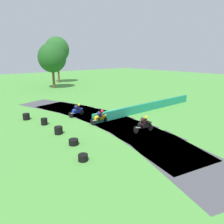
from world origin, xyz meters
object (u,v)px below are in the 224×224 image
at_px(motorcycle_lead_black, 145,124).
at_px(tire_stack_mid_b, 58,130).
at_px(tire_stack_near, 83,158).
at_px(motorcycle_chase_yellow, 100,117).
at_px(tire_stack_mid_a, 74,142).
at_px(tire_stack_extra_a, 26,117).
at_px(tire_stack_far, 44,121).
at_px(motorcycle_trailing_blue, 77,110).

height_order(motorcycle_lead_black, tire_stack_mid_b, motorcycle_lead_black).
distance_m(motorcycle_lead_black, tire_stack_near, 6.48).
xyz_separation_m(motorcycle_chase_yellow, tire_stack_mid_a, (-4.26, -2.51, -0.43)).
xyz_separation_m(tire_stack_mid_a, tire_stack_extra_a, (-0.41, 8.10, 0.10)).
height_order(tire_stack_mid_b, tire_stack_far, same).
bearing_deg(motorcycle_lead_black, motorcycle_chase_yellow, 108.96).
bearing_deg(tire_stack_mid_a, tire_stack_extra_a, 92.90).
distance_m(motorcycle_chase_yellow, tire_stack_mid_b, 4.10).
bearing_deg(tire_stack_near, tire_stack_mid_a, 72.04).
xyz_separation_m(tire_stack_mid_b, tire_stack_far, (0.09, 2.93, 0.00)).
bearing_deg(tire_stack_far, motorcycle_trailing_blue, 6.25).
relative_size(motorcycle_chase_yellow, tire_stack_extra_a, 2.63).
bearing_deg(motorcycle_chase_yellow, motorcycle_trailing_blue, 95.11).
height_order(motorcycle_trailing_blue, tire_stack_extra_a, motorcycle_trailing_blue).
relative_size(motorcycle_trailing_blue, tire_stack_far, 2.84).
bearing_deg(motorcycle_trailing_blue, tire_stack_far, -173.75).
xyz_separation_m(motorcycle_lead_black, tire_stack_near, (-6.41, -0.84, -0.46)).
bearing_deg(tire_stack_far, tire_stack_mid_b, -91.75).
distance_m(motorcycle_chase_yellow, tire_stack_near, 7.01).
bearing_deg(tire_stack_extra_a, tire_stack_mid_b, -83.99).
relative_size(motorcycle_chase_yellow, tire_stack_mid_b, 2.63).
bearing_deg(motorcycle_lead_black, tire_stack_mid_b, 143.15).
distance_m(motorcycle_lead_black, tire_stack_mid_a, 5.87).
bearing_deg(motorcycle_lead_black, motorcycle_trailing_blue, 102.80).
bearing_deg(tire_stack_mid_a, tire_stack_far, 87.29).
relative_size(tire_stack_mid_b, tire_stack_far, 1.07).
relative_size(tire_stack_mid_a, tire_stack_far, 1.11).
relative_size(motorcycle_lead_black, tire_stack_near, 2.93).
bearing_deg(motorcycle_chase_yellow, tire_stack_mid_a, -149.52).
bearing_deg(tire_stack_mid_b, motorcycle_trailing_blue, 41.37).
distance_m(motorcycle_lead_black, tire_stack_far, 8.87).
height_order(motorcycle_lead_black, tire_stack_extra_a, motorcycle_lead_black).
bearing_deg(tire_stack_extra_a, tire_stack_far, -75.52).
bearing_deg(tire_stack_mid_b, motorcycle_lead_black, -36.85).
distance_m(tire_stack_far, tire_stack_extra_a, 2.68).
distance_m(motorcycle_lead_black, motorcycle_trailing_blue, 7.63).
xyz_separation_m(motorcycle_chase_yellow, motorcycle_trailing_blue, (-0.30, 3.40, 0.01)).
relative_size(motorcycle_chase_yellow, motorcycle_trailing_blue, 0.99).
distance_m(tire_stack_mid_a, tire_stack_far, 5.51).
height_order(tire_stack_near, tire_stack_far, tire_stack_far).
bearing_deg(motorcycle_chase_yellow, tire_stack_mid_b, 179.05).
relative_size(motorcycle_trailing_blue, tire_stack_near, 2.93).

